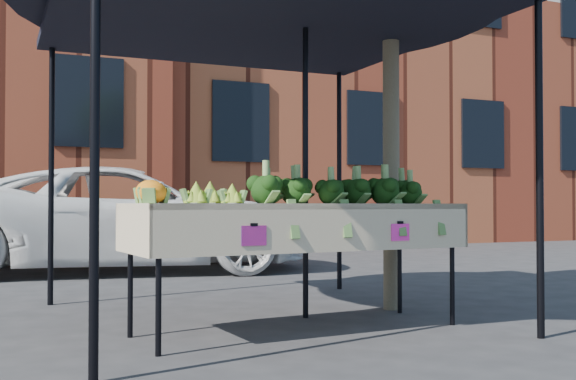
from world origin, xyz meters
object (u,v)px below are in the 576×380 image
object	(u,v)px
canopy	(261,144)
street_tree	(391,72)
vehicle	(128,86)
table	(299,267)

from	to	relation	value
canopy	street_tree	size ratio (longest dim) A/B	0.78
vehicle	street_tree	xyz separation A→B (m)	(1.47, -4.32, -0.48)
street_tree	canopy	bearing A→B (deg)	-178.93
table	vehicle	xyz separation A→B (m)	(-0.34, 4.91, 2.06)
canopy	vehicle	world-z (taller)	vehicle
canopy	street_tree	world-z (taller)	street_tree
table	canopy	world-z (taller)	canopy
canopy	vehicle	distance (m)	4.50
table	vehicle	distance (m)	5.34
table	canopy	distance (m)	1.09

